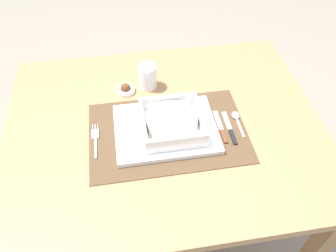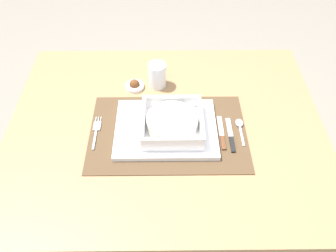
% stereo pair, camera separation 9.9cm
% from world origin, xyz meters
% --- Properties ---
extents(ground_plane, '(6.00, 6.00, 0.00)m').
position_xyz_m(ground_plane, '(0.00, 0.00, 0.00)').
color(ground_plane, gray).
extents(dining_table, '(0.98, 0.78, 0.74)m').
position_xyz_m(dining_table, '(0.00, 0.00, 0.64)').
color(dining_table, '#936D47').
rests_on(dining_table, ground).
extents(placemat, '(0.47, 0.31, 0.00)m').
position_xyz_m(placemat, '(0.01, -0.03, 0.74)').
color(placemat, '#4C3823').
rests_on(placemat, dining_table).
extents(serving_plate, '(0.30, 0.23, 0.02)m').
position_xyz_m(serving_plate, '(-0.00, -0.02, 0.75)').
color(serving_plate, white).
rests_on(serving_plate, placemat).
extents(porridge_bowl, '(0.18, 0.18, 0.05)m').
position_xyz_m(porridge_bowl, '(0.02, -0.03, 0.78)').
color(porridge_bowl, white).
rests_on(porridge_bowl, serving_plate).
extents(fork, '(0.02, 0.13, 0.00)m').
position_xyz_m(fork, '(-0.21, -0.02, 0.75)').
color(fork, silver).
rests_on(fork, placemat).
extents(spoon, '(0.02, 0.11, 0.01)m').
position_xyz_m(spoon, '(0.23, -0.01, 0.75)').
color(spoon, silver).
rests_on(spoon, placemat).
extents(butter_knife, '(0.01, 0.13, 0.01)m').
position_xyz_m(butter_knife, '(0.19, -0.05, 0.75)').
color(butter_knife, black).
rests_on(butter_knife, placemat).
extents(bread_knife, '(0.01, 0.13, 0.01)m').
position_xyz_m(bread_knife, '(0.17, -0.04, 0.75)').
color(bread_knife, '#59331E').
rests_on(bread_knife, placemat).
extents(drinking_glass, '(0.06, 0.06, 0.09)m').
position_xyz_m(drinking_glass, '(-0.03, 0.19, 0.78)').
color(drinking_glass, white).
rests_on(drinking_glass, dining_table).
extents(condiment_saucer, '(0.06, 0.06, 0.04)m').
position_xyz_m(condiment_saucer, '(-0.11, 0.18, 0.75)').
color(condiment_saucer, white).
rests_on(condiment_saucer, dining_table).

